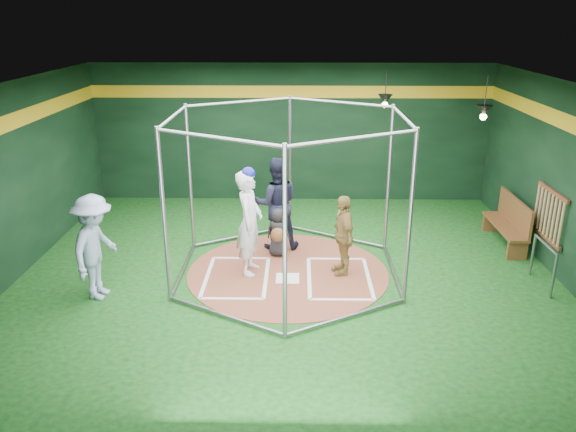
{
  "coord_description": "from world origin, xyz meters",
  "views": [
    {
      "loc": [
        0.18,
        -9.66,
        4.63
      ],
      "look_at": [
        0.0,
        0.1,
        1.1
      ],
      "focal_mm": 35.0,
      "sensor_mm": 36.0,
      "label": 1
    }
  ],
  "objects_px": {
    "umpire": "(276,203)",
    "dugout_bench": "(509,221)",
    "visitor_leopard": "(343,235)",
    "batter_figure": "(249,222)"
  },
  "relations": [
    {
      "from": "umpire",
      "to": "dugout_bench",
      "type": "xyz_separation_m",
      "value": [
        4.89,
        0.26,
        -0.45
      ]
    },
    {
      "from": "batter_figure",
      "to": "umpire",
      "type": "height_order",
      "value": "batter_figure"
    },
    {
      "from": "umpire",
      "to": "dugout_bench",
      "type": "distance_m",
      "value": 4.92
    },
    {
      "from": "visitor_leopard",
      "to": "umpire",
      "type": "distance_m",
      "value": 1.77
    },
    {
      "from": "batter_figure",
      "to": "dugout_bench",
      "type": "xyz_separation_m",
      "value": [
        5.34,
        1.46,
        -0.5
      ]
    },
    {
      "from": "visitor_leopard",
      "to": "dugout_bench",
      "type": "bearing_deg",
      "value": 99.22
    },
    {
      "from": "visitor_leopard",
      "to": "umpire",
      "type": "xyz_separation_m",
      "value": [
        -1.28,
        1.2,
        0.2
      ]
    },
    {
      "from": "visitor_leopard",
      "to": "umpire",
      "type": "bearing_deg",
      "value": -145.94
    },
    {
      "from": "batter_figure",
      "to": "visitor_leopard",
      "type": "distance_m",
      "value": 1.75
    },
    {
      "from": "batter_figure",
      "to": "dugout_bench",
      "type": "bearing_deg",
      "value": 15.33
    }
  ]
}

